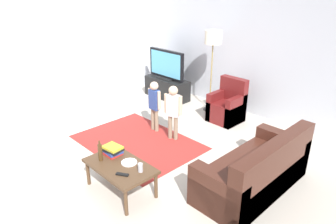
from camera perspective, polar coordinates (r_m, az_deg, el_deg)
The scene contains 17 objects.
ground at distance 5.29m, azimuth -4.73°, elevation -8.26°, with size 7.80×7.80×0.00m, color beige.
wall_back at distance 6.96m, azimuth 14.66°, elevation 10.71°, with size 6.00×0.12×2.70m, color silver.
wall_left at distance 7.27m, azimuth -20.59°, elevation 10.50°, with size 0.12×6.00×2.70m, color silver.
area_rug at distance 5.76m, azimuth -5.54°, elevation -5.49°, with size 2.20×1.60×0.01m, color #9E2D28.
tv_stand at distance 7.81m, azimuth -0.19°, elevation 4.33°, with size 1.20×0.44×0.50m.
tv at distance 7.63m, azimuth -0.31°, elevation 8.61°, with size 1.10×0.28×0.71m.
couch at distance 4.54m, azimuth 16.07°, elevation -10.65°, with size 0.80×1.80×0.86m.
armchair at distance 6.62m, azimuth 10.86°, elevation 0.89°, with size 0.60×0.60×0.90m.
floor_lamp at distance 6.78m, azimuth 8.24°, elevation 12.59°, with size 0.36×0.36×1.78m.
child_near_tv at distance 5.95m, azimuth -2.50°, elevation 1.88°, with size 0.33×0.16×1.00m.
child_center at distance 5.60m, azimuth 0.94°, elevation 0.76°, with size 0.33×0.19×1.03m.
coffee_table at distance 4.38m, azimuth -8.74°, elevation -10.05°, with size 1.00×0.60×0.42m.
book_stack at distance 4.58m, azimuth -10.04°, elevation -6.89°, with size 0.30×0.25×0.13m.
bottle at distance 4.44m, azimuth -12.28°, elevation -7.18°, with size 0.06×0.06×0.31m.
tv_remote at distance 4.14m, azimuth -8.35°, elevation -11.21°, with size 0.17×0.05×0.02m, color black.
soda_can at distance 4.15m, azimuth -5.07°, elevation -10.09°, with size 0.07×0.07×0.12m, color silver.
plate at distance 4.37m, azimuth -7.11°, elevation -9.13°, with size 0.22×0.22×0.02m.
Camera 1 is at (3.55, -2.82, 2.73)m, focal length 33.38 mm.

